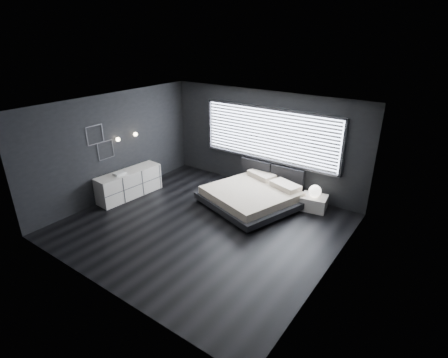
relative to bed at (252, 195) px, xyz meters
The scene contains 12 objects.
room 1.99m from the bed, 103.36° to the right, with size 6.04×6.00×2.80m.
window 1.75m from the bed, 99.13° to the left, with size 4.14×0.09×1.52m.
headboard 1.09m from the bed, 90.70° to the left, with size 1.96×0.16×0.52m.
sconce_near 3.84m from the bed, 154.72° to the right, with size 0.18×0.11×0.11m.
sconce_far 3.65m from the bed, 163.92° to the right, with size 0.18×0.11×0.11m.
wall_art_upper 4.28m from the bed, 147.45° to the right, with size 0.01×0.48×0.48m.
wall_art_lower 4.01m from the bed, 150.59° to the right, with size 0.01×0.48×0.48m.
bed is the anchor object (origin of this frame).
nightstand 1.60m from the bed, 26.04° to the left, with size 0.63×0.53×0.37m, color silver.
orb_lamp 1.61m from the bed, 25.11° to the left, with size 0.31×0.31×0.31m, color white.
dresser 3.39m from the bed, 153.31° to the right, with size 0.67×1.88×0.74m.
book_stack 3.55m from the bed, 149.01° to the right, with size 0.29×0.35×0.07m.
Camera 1 is at (4.57, -5.55, 4.31)m, focal length 28.00 mm.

